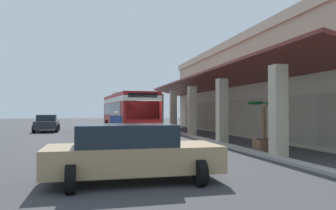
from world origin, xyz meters
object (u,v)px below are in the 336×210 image
object	(u,v)px
parked_sedan_tan	(132,152)
pedestrian	(116,125)
transit_bus	(127,110)
parked_sedan_charcoal	(47,123)
potted_palm	(264,136)

from	to	relation	value
parked_sedan_tan	pedestrian	xyz separation A→B (m)	(-9.83, 0.29, 0.26)
transit_bus	parked_sedan_charcoal	size ratio (longest dim) A/B	2.53
parked_sedan_tan	potted_palm	world-z (taller)	potted_palm
parked_sedan_charcoal	potted_palm	distance (m)	20.03
transit_bus	pedestrian	bearing A→B (deg)	-10.18
parked_sedan_tan	parked_sedan_charcoal	bearing A→B (deg)	-167.05
transit_bus	potted_palm	xyz separation A→B (m)	(12.61, 5.01, -1.23)
potted_palm	parked_sedan_charcoal	bearing A→B (deg)	-144.38
transit_bus	parked_sedan_tan	distance (m)	17.90
parked_sedan_tan	parked_sedan_charcoal	world-z (taller)	same
pedestrian	potted_palm	xyz separation A→B (m)	(4.65, 6.44, -0.39)
pedestrian	potted_palm	bearing A→B (deg)	54.17
parked_sedan_charcoal	potted_palm	world-z (taller)	potted_palm
transit_bus	parked_sedan_tan	size ratio (longest dim) A/B	2.58
transit_bus	parked_sedan_tan	world-z (taller)	transit_bus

